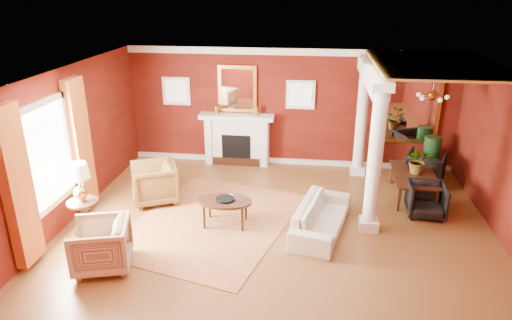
# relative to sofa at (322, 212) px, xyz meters

# --- Properties ---
(ground) EXTENTS (8.00, 8.00, 0.00)m
(ground) POSITION_rel_sofa_xyz_m (-0.81, -0.12, -0.38)
(ground) COLOR brown
(ground) RESTS_ON ground
(room_shell) EXTENTS (8.04, 7.04, 2.92)m
(room_shell) POSITION_rel_sofa_xyz_m (-0.81, -0.12, 1.64)
(room_shell) COLOR maroon
(room_shell) RESTS_ON ground
(fireplace) EXTENTS (1.85, 0.42, 1.29)m
(fireplace) POSITION_rel_sofa_xyz_m (-2.11, 3.19, 0.26)
(fireplace) COLOR white
(fireplace) RESTS_ON ground
(overmantel_mirror) EXTENTS (0.95, 0.07, 1.15)m
(overmantel_mirror) POSITION_rel_sofa_xyz_m (-2.11, 3.33, 1.52)
(overmantel_mirror) COLOR gold
(overmantel_mirror) RESTS_ON fireplace
(flank_window_left) EXTENTS (0.70, 0.07, 0.70)m
(flank_window_left) POSITION_rel_sofa_xyz_m (-3.66, 3.34, 1.42)
(flank_window_left) COLOR white
(flank_window_left) RESTS_ON room_shell
(flank_window_right) EXTENTS (0.70, 0.07, 0.70)m
(flank_window_right) POSITION_rel_sofa_xyz_m (-0.56, 3.34, 1.42)
(flank_window_right) COLOR white
(flank_window_right) RESTS_ON room_shell
(left_window) EXTENTS (0.21, 2.55, 2.60)m
(left_window) POSITION_rel_sofa_xyz_m (-4.71, -0.72, 1.04)
(left_window) COLOR white
(left_window) RESTS_ON room_shell
(column_front) EXTENTS (0.36, 0.36, 2.80)m
(column_front) POSITION_rel_sofa_xyz_m (0.89, 0.18, 1.05)
(column_front) COLOR white
(column_front) RESTS_ON ground
(column_back) EXTENTS (0.36, 0.36, 2.80)m
(column_back) POSITION_rel_sofa_xyz_m (0.89, 2.88, 1.05)
(column_back) COLOR white
(column_back) RESTS_ON ground
(header_beam) EXTENTS (0.30, 3.20, 0.32)m
(header_beam) POSITION_rel_sofa_xyz_m (0.89, 1.78, 2.24)
(header_beam) COLOR white
(header_beam) RESTS_ON column_front
(amber_ceiling) EXTENTS (2.30, 3.40, 0.04)m
(amber_ceiling) POSITION_rel_sofa_xyz_m (2.04, 1.63, 2.49)
(amber_ceiling) COLOR gold
(amber_ceiling) RESTS_ON room_shell
(dining_mirror) EXTENTS (1.30, 0.07, 1.70)m
(dining_mirror) POSITION_rel_sofa_xyz_m (2.09, 3.33, 1.17)
(dining_mirror) COLOR gold
(dining_mirror) RESTS_ON room_shell
(chandelier) EXTENTS (0.60, 0.62, 0.75)m
(chandelier) POSITION_rel_sofa_xyz_m (2.09, 1.68, 1.87)
(chandelier) COLOR #AA7B35
(chandelier) RESTS_ON room_shell
(crown_trim) EXTENTS (8.00, 0.08, 0.16)m
(crown_trim) POSITION_rel_sofa_xyz_m (-0.81, 3.34, 2.44)
(crown_trim) COLOR white
(crown_trim) RESTS_ON room_shell
(base_trim) EXTENTS (8.00, 0.08, 0.12)m
(base_trim) POSITION_rel_sofa_xyz_m (-0.81, 3.34, -0.32)
(base_trim) COLOR white
(base_trim) RESTS_ON ground
(rug) EXTENTS (3.58, 4.22, 0.01)m
(rug) POSITION_rel_sofa_xyz_m (-2.09, 0.06, -0.37)
(rug) COLOR maroon
(rug) RESTS_ON ground
(sofa) EXTENTS (1.00, 2.03, 0.76)m
(sofa) POSITION_rel_sofa_xyz_m (0.00, 0.00, 0.00)
(sofa) COLOR beige
(sofa) RESTS_ON ground
(armchair_leopard) EXTENTS (1.13, 1.16, 0.92)m
(armchair_leopard) POSITION_rel_sofa_xyz_m (-3.47, 0.81, 0.08)
(armchair_leopard) COLOR black
(armchair_leopard) RESTS_ON ground
(armchair_stripe) EXTENTS (1.02, 1.06, 0.89)m
(armchair_stripe) POSITION_rel_sofa_xyz_m (-3.51, -1.63, 0.07)
(armchair_stripe) COLOR tan
(armchair_stripe) RESTS_ON ground
(coffee_table) EXTENTS (1.03, 1.03, 0.52)m
(coffee_table) POSITION_rel_sofa_xyz_m (-1.81, 0.01, 0.09)
(coffee_table) COLOR black
(coffee_table) RESTS_ON ground
(coffee_book) EXTENTS (0.17, 0.11, 0.25)m
(coffee_book) POSITION_rel_sofa_xyz_m (-1.82, 0.06, 0.26)
(coffee_book) COLOR black
(coffee_book) RESTS_ON coffee_table
(side_table) EXTENTS (0.55, 0.55, 1.38)m
(side_table) POSITION_rel_sofa_xyz_m (-4.31, -0.62, 0.53)
(side_table) COLOR black
(side_table) RESTS_ON ground
(dining_table) EXTENTS (0.62, 1.59, 0.87)m
(dining_table) POSITION_rel_sofa_xyz_m (1.98, 1.68, 0.05)
(dining_table) COLOR black
(dining_table) RESTS_ON ground
(dining_chair_near) EXTENTS (0.74, 0.70, 0.73)m
(dining_chair_near) POSITION_rel_sofa_xyz_m (2.05, 0.88, -0.01)
(dining_chair_near) COLOR black
(dining_chair_near) RESTS_ON ground
(dining_chair_far) EXTENTS (1.02, 0.99, 0.82)m
(dining_chair_far) POSITION_rel_sofa_xyz_m (2.37, 2.50, 0.03)
(dining_chair_far) COLOR black
(dining_chair_far) RESTS_ON ground
(green_urn) EXTENTS (0.42, 0.42, 1.02)m
(green_urn) POSITION_rel_sofa_xyz_m (2.55, 2.88, 0.02)
(green_urn) COLOR #143E19
(green_urn) RESTS_ON ground
(potted_plant) EXTENTS (0.54, 0.59, 0.44)m
(potted_plant) POSITION_rel_sofa_xyz_m (2.01, 1.73, 0.71)
(potted_plant) COLOR #26591E
(potted_plant) RESTS_ON dining_table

